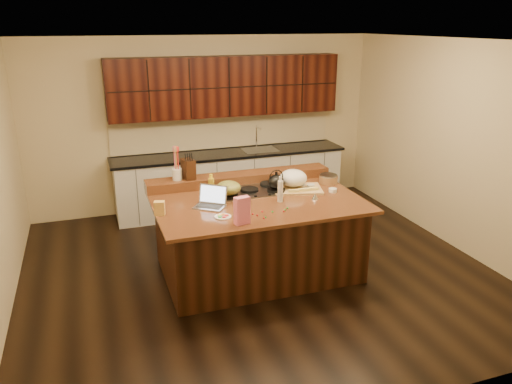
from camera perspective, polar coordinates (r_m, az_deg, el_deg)
name	(u,v)px	position (r m, az deg, el deg)	size (l,w,h in m)	color
room	(257,164)	(5.69, 0.16, 3.18)	(5.52, 5.02, 2.72)	black
island	(257,236)	(5.99, 0.16, -5.00)	(2.40, 1.60, 0.92)	black
back_ledge	(240,178)	(6.43, -1.89, 1.61)	(2.40, 0.30, 0.12)	black
cooktop	(249,191)	(6.08, -0.77, 0.15)	(0.92, 0.52, 0.05)	gray
back_counter	(229,149)	(7.92, -3.09, 4.95)	(3.70, 0.66, 2.40)	silver
kettle	(276,182)	(6.02, 2.33, 1.15)	(0.20, 0.20, 0.18)	black
green_bowl	(228,188)	(5.85, -3.16, 0.47)	(0.29, 0.29, 0.16)	olive
laptop	(211,201)	(5.62, -5.15, -1.02)	(0.42, 0.40, 0.23)	#B7B7BC
oil_bottle	(211,190)	(5.77, -5.12, 0.28)	(0.07, 0.07, 0.27)	gold
vinegar_bottle	(280,191)	(5.73, 2.80, 0.09)	(0.06, 0.06, 0.25)	silver
wooden_tray	(294,180)	(6.19, 4.39, 1.33)	(0.68, 0.57, 0.24)	tan
ramekin_a	(333,190)	(6.15, 8.77, 0.20)	(0.10, 0.10, 0.04)	white
ramekin_b	(302,186)	(6.27, 5.23, 0.72)	(0.10, 0.10, 0.04)	white
ramekin_c	(311,186)	(6.27, 6.26, 0.68)	(0.10, 0.10, 0.04)	white
strainer_bowl	(328,179)	(6.49, 8.26, 1.45)	(0.24, 0.24, 0.09)	#996B3F
kitchen_timer	(315,196)	(5.87, 6.74, -0.48)	(0.08, 0.08, 0.07)	silver
pink_bag	(242,211)	(5.09, -1.61, -2.13)	(0.16, 0.08, 0.29)	pink
candy_plate	(223,217)	(5.32, -3.80, -2.83)	(0.18, 0.18, 0.01)	white
package_box	(160,208)	(5.44, -10.97, -1.83)	(0.11, 0.08, 0.15)	#E3AF50
utensil_crock	(177,174)	(6.21, -8.99, 2.02)	(0.12, 0.12, 0.14)	white
knife_block	(188,169)	(6.22, -7.74, 2.61)	(0.12, 0.20, 0.25)	black
gumdrop_0	(257,215)	(5.34, 0.15, -2.67)	(0.02, 0.02, 0.02)	red
gumdrop_1	(287,208)	(5.55, 3.61, -1.83)	(0.02, 0.02, 0.02)	#198C26
gumdrop_2	(253,214)	(5.37, -0.37, -2.52)	(0.02, 0.02, 0.02)	red
gumdrop_3	(285,210)	(5.49, 3.32, -2.07)	(0.02, 0.02, 0.02)	#198C26
gumdrop_4	(262,212)	(5.44, 0.73, -2.25)	(0.02, 0.02, 0.02)	red
gumdrop_5	(272,212)	(5.44, 1.88, -2.26)	(0.02, 0.02, 0.02)	#198C26
gumdrop_6	(264,218)	(5.26, 0.90, -2.98)	(0.02, 0.02, 0.02)	red
gumdrop_7	(265,217)	(5.28, 1.09, -2.92)	(0.02, 0.02, 0.02)	#198C26
gumdrop_8	(284,211)	(5.46, 3.20, -2.20)	(0.02, 0.02, 0.02)	red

